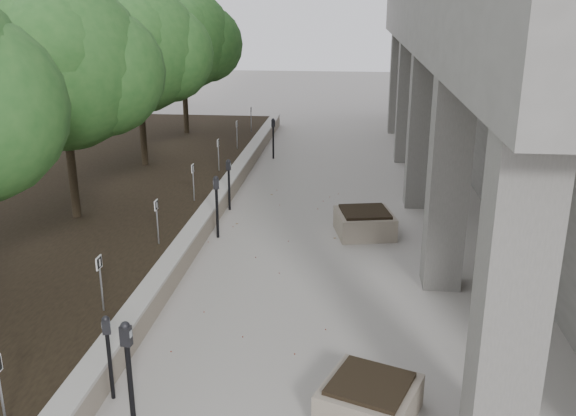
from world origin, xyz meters
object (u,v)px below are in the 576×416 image
at_px(crabapple_tree_4, 139,76).
at_px(planter_front, 369,399).
at_px(crabapple_tree_5, 183,61).
at_px(planter_back, 364,222).
at_px(crabapple_tree_3, 64,101).
at_px(parking_meter_3, 217,207).
at_px(parking_meter_5, 273,139).
at_px(parking_meter_4, 229,185).
at_px(parking_meter_2, 130,377).
at_px(parking_meter_1, 109,358).

distance_m(crabapple_tree_4, planter_front, 13.46).
bearing_deg(crabapple_tree_5, planter_back, -54.29).
xyz_separation_m(crabapple_tree_3, parking_meter_3, (3.37, 0.02, -2.38)).
bearing_deg(planter_front, parking_meter_5, 102.40).
height_order(parking_meter_3, parking_meter_4, parking_meter_3).
height_order(crabapple_tree_3, planter_back, crabapple_tree_3).
bearing_deg(parking_meter_2, parking_meter_1, 136.01).
bearing_deg(parking_meter_4, parking_meter_1, -83.52).
distance_m(crabapple_tree_5, parking_meter_1, 16.75).
xyz_separation_m(parking_meter_1, parking_meter_3, (0.12, 6.26, 0.11)).
bearing_deg(parking_meter_2, planter_front, 17.57).
xyz_separation_m(parking_meter_1, parking_meter_4, (0.00, 8.30, 0.05)).
bearing_deg(parking_meter_4, planter_back, -16.05).
bearing_deg(parking_meter_5, planter_back, -86.90).
relative_size(parking_meter_2, parking_meter_3, 1.05).
relative_size(parking_meter_5, planter_back, 1.12).
bearing_deg(crabapple_tree_3, parking_meter_1, -62.52).
distance_m(parking_meter_2, planter_back, 8.06).
relative_size(crabapple_tree_5, parking_meter_5, 3.82).
height_order(crabapple_tree_3, parking_meter_4, crabapple_tree_3).
bearing_deg(planter_front, crabapple_tree_5, 112.56).
xyz_separation_m(crabapple_tree_4, parking_meter_3, (3.37, -4.98, -2.38)).
height_order(parking_meter_1, parking_meter_5, parking_meter_5).
xyz_separation_m(crabapple_tree_3, parking_meter_1, (3.25, -6.25, -2.48)).
relative_size(parking_meter_1, planter_back, 1.00).
distance_m(crabapple_tree_5, planter_back, 11.92).
height_order(crabapple_tree_4, crabapple_tree_5, same).
bearing_deg(crabapple_tree_4, planter_front, -59.06).
relative_size(crabapple_tree_3, parking_meter_5, 3.82).
relative_size(crabapple_tree_4, parking_meter_5, 3.82).
bearing_deg(crabapple_tree_4, crabapple_tree_3, -90.00).
bearing_deg(parking_meter_2, crabapple_tree_4, 113.96).
distance_m(crabapple_tree_3, planter_front, 9.66).
bearing_deg(crabapple_tree_4, parking_meter_4, -42.23).
bearing_deg(parking_meter_1, parking_meter_2, -69.75).
bearing_deg(planter_front, parking_meter_3, 118.29).
xyz_separation_m(parking_meter_3, planter_back, (3.39, 0.58, -0.45)).
height_order(crabapple_tree_5, parking_meter_4, crabapple_tree_5).
xyz_separation_m(crabapple_tree_3, planter_back, (6.76, 0.59, -2.82)).
height_order(parking_meter_1, planter_front, parking_meter_1).
height_order(parking_meter_3, planter_back, parking_meter_3).
height_order(parking_meter_4, planter_back, parking_meter_4).
bearing_deg(parking_meter_1, parking_meter_3, 69.45).
bearing_deg(crabapple_tree_5, crabapple_tree_4, -90.00).
relative_size(crabapple_tree_3, parking_meter_3, 3.66).
distance_m(parking_meter_1, parking_meter_4, 8.30).
distance_m(crabapple_tree_3, parking_meter_3, 4.13).
relative_size(crabapple_tree_5, parking_meter_1, 4.28).
xyz_separation_m(parking_meter_4, parking_meter_5, (0.42, 5.75, 0.03)).
bearing_deg(crabapple_tree_4, parking_meter_2, -72.38).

